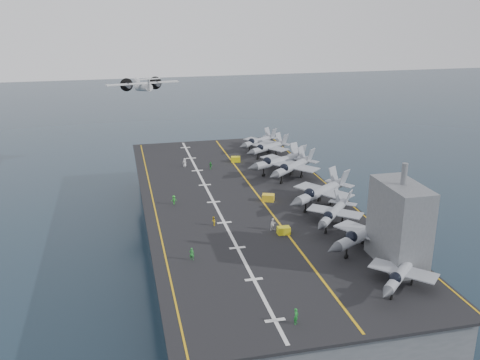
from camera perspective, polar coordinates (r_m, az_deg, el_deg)
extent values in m
plane|color=#142135|center=(105.45, 0.50, -7.39)|extent=(500.00, 500.00, 0.00)
cube|color=#56595E|center=(103.35, 0.50, -4.90)|extent=(36.00, 90.00, 10.00)
cube|color=black|center=(101.39, 0.51, -2.20)|extent=(38.00, 92.00, 0.40)
cube|color=gold|center=(102.01, 2.15, -1.95)|extent=(0.35, 90.00, 0.02)
cube|color=silver|center=(100.15, -2.83, -2.36)|extent=(0.50, 90.00, 0.02)
cube|color=gold|center=(98.95, -9.11, -2.85)|extent=(0.25, 90.00, 0.02)
cube|color=gold|center=(106.93, 10.20, -1.26)|extent=(0.25, 90.00, 0.02)
imported|color=#268C33|center=(78.48, -5.18, -7.85)|extent=(1.32, 1.07, 1.92)
imported|color=yellow|center=(89.65, -2.85, -4.41)|extent=(0.88, 1.10, 1.60)
imported|color=green|center=(99.50, -7.07, -2.12)|extent=(1.05, 0.72, 1.70)
imported|color=#268C33|center=(119.49, -3.15, 1.56)|extent=(1.13, 1.22, 1.69)
imported|color=white|center=(121.72, -5.93, 1.88)|extent=(1.40, 1.35, 1.95)
imported|color=#1A8129|center=(64.42, 6.00, -14.24)|extent=(1.39, 1.44, 2.01)
imported|color=silver|center=(88.01, 3.55, -4.72)|extent=(1.46, 1.26, 2.05)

